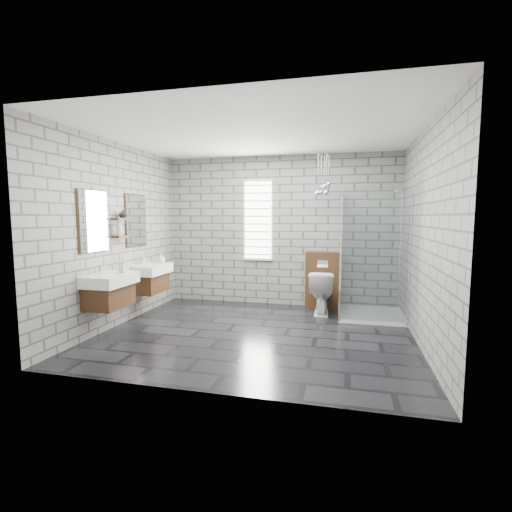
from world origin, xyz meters
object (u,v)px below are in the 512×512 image
at_px(vanity_left, 107,281).
at_px(shower_enclosure, 365,287).
at_px(toilet, 321,292).
at_px(vanity_right, 148,270).
at_px(cistern_panel, 323,280).

distance_m(vanity_left, shower_enclosure, 3.84).
bearing_deg(toilet, vanity_left, 33.22).
distance_m(vanity_left, toilet, 3.34).
distance_m(vanity_right, cistern_panel, 2.99).
bearing_deg(toilet, cistern_panel, -91.94).
relative_size(vanity_right, cistern_panel, 1.57).
relative_size(cistern_panel, shower_enclosure, 0.49).
bearing_deg(toilet, vanity_right, 15.90).
relative_size(shower_enclosure, toilet, 2.83).
relative_size(vanity_left, toilet, 2.19).
height_order(vanity_left, toilet, vanity_left).
height_order(cistern_panel, shower_enclosure, shower_enclosure).
bearing_deg(shower_enclosure, cistern_panel, 143.59).
bearing_deg(vanity_left, toilet, 35.16).
relative_size(vanity_left, shower_enclosure, 0.77).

